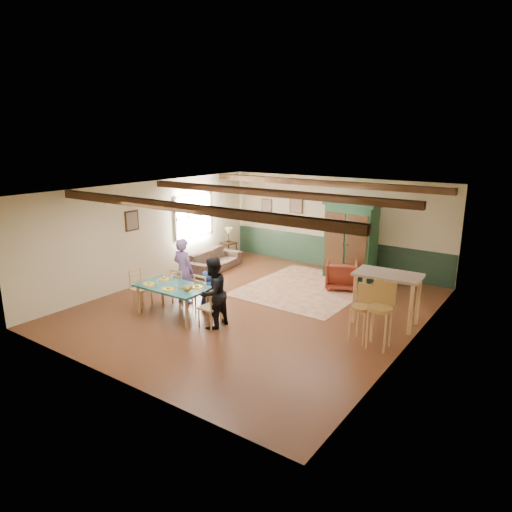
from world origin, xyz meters
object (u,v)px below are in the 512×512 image
Objects in this scene: person_woman at (213,293)px; end_table at (229,250)px; dining_table at (174,301)px; person_child at (207,290)px; armoire at (351,241)px; table_lamp at (228,235)px; sofa at (213,260)px; bar_stool_right at (380,316)px; counter_table at (386,299)px; dining_chair_far_left at (182,286)px; cat at (187,288)px; armchair at (341,275)px; dining_chair_end_left at (141,288)px; dining_chair_end_right at (210,306)px; bar_stool_left at (361,314)px; dining_chair_far_right at (205,292)px; person_man at (183,271)px.

person_woman is 5.52m from end_table.
dining_table is 1.79× the size of person_child.
armoire reaches higher than table_lamp.
bar_stool_right reaches higher than sofa.
person_woman is 3.61m from counter_table.
dining_chair_far_left is 4.21m from table_lamp.
bar_stool_right is (6.30, -3.46, 0.37)m from end_table.
cat reaches higher than end_table.
bar_stool_right is (2.03, -2.76, 0.27)m from armchair.
cat is at bearing -61.18° from table_lamp.
bar_stool_right is (5.31, 1.06, 0.20)m from dining_chair_end_left.
bar_stool_left is (2.85, 1.10, 0.13)m from dining_chair_end_right.
end_table is 6.44m from counter_table.
dining_chair_far_right reaches higher than armchair.
dining_chair_end_left is 5.04m from armchair.
dining_chair_far_left is 1.55m from dining_chair_end_right.
person_man is at bearing -90.00° from dining_chair_far_left.
person_child reaches higher than sofa.
dining_chair_end_left and dining_chair_end_right have the same top height.
person_woman is 3.98m from armchair.
bar_stool_right is at bearing -28.77° from table_lamp.
dining_chair_end_left is 0.68× the size of bar_stool_right.
table_lamp is (-2.03, 4.51, 0.42)m from dining_table.
dining_chair_far_right is at bearing 61.45° from dining_table.
end_table is at bearing -146.20° from dining_chair_end_right.
bar_stool_left is 0.39m from bar_stool_right.
armchair is (2.61, 3.16, -0.07)m from dining_chair_far_left.
dining_chair_end_right is at bearing -90.00° from dining_chair_end_left.
bar_stool_left is at bearing -116.98° from sofa.
armoire is (1.03, 4.68, 0.64)m from dining_chair_end_right.
dining_chair_far_right is 0.55× the size of person_man.
dining_chair_end_right is 0.40× the size of armoire.
dining_table is at bearing -169.25° from bar_stool_right.
dining_chair_end_left is at bearing -117.87° from armoire.
end_table is 7.20m from bar_stool_right.
armchair is 3.16m from bar_stool_left.
armchair is (1.89, 3.08, -0.09)m from person_child.
cat reaches higher than dining_table.
counter_table reaches higher than person_child.
dining_table reaches higher than sofa.
end_table is 0.39× the size of counter_table.
person_man is 1.17× the size of counter_table.
person_man is 4.79× the size of cat.
person_man is 1.39× the size of bar_stool_left.
bar_stool_right reaches higher than armchair.
dining_chair_end_left reaches higher than cat.
end_table is at bearing -145.42° from person_woman.
armoire reaches higher than counter_table.
dining_chair_far_left is at bearing 90.00° from person_man.
table_lamp reaches higher than dining_chair_far_left.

